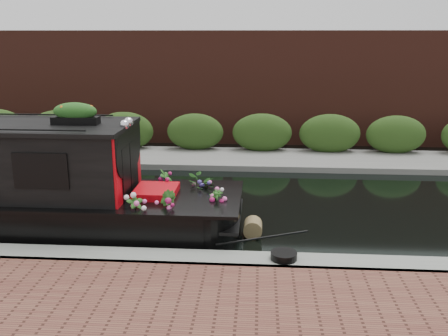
{
  "coord_description": "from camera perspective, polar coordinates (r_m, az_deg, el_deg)",
  "views": [
    {
      "loc": [
        2.21,
        -11.01,
        3.92
      ],
      "look_at": [
        1.46,
        -0.6,
        1.08
      ],
      "focal_mm": 40.0,
      "sensor_mm": 36.0,
      "label": 1
    }
  ],
  "objects": [
    {
      "name": "ground",
      "position": [
        11.89,
        -6.83,
        -4.15
      ],
      "size": [
        80.0,
        80.0,
        0.0
      ],
      "primitive_type": "plane",
      "color": "black",
      "rests_on": "ground"
    },
    {
      "name": "far_brick_wall",
      "position": [
        18.75,
        -2.72,
        3.14
      ],
      "size": [
        40.0,
        1.0,
        8.0
      ],
      "primitive_type": "cube",
      "color": "#4C2219",
      "rests_on": "ground"
    },
    {
      "name": "rope_fender",
      "position": [
        9.97,
        3.32,
        -6.82
      ],
      "size": [
        0.37,
        0.43,
        0.37
      ],
      "primitive_type": "cylinder",
      "rotation": [
        1.57,
        0.0,
        0.0
      ],
      "color": "olive",
      "rests_on": "ground"
    },
    {
      "name": "far_hedge",
      "position": [
        16.72,
        -3.57,
        1.63
      ],
      "size": [
        40.0,
        1.1,
        2.8
      ],
      "primitive_type": "cube",
      "color": "#264216",
      "rests_on": "ground"
    },
    {
      "name": "near_bank_coping",
      "position": [
        8.93,
        -10.86,
        -11.14
      ],
      "size": [
        40.0,
        0.6,
        0.5
      ],
      "primitive_type": "cube",
      "color": "gray",
      "rests_on": "ground"
    },
    {
      "name": "coiled_mooring_rope",
      "position": [
        8.54,
        6.85,
        -9.92
      ],
      "size": [
        0.45,
        0.45,
        0.12
      ],
      "primitive_type": "cylinder",
      "color": "black",
      "rests_on": "near_bank_coping"
    },
    {
      "name": "far_bank_path",
      "position": [
        15.86,
        -4.0,
        0.87
      ],
      "size": [
        40.0,
        2.4,
        0.34
      ],
      "primitive_type": "cube",
      "color": "slate",
      "rests_on": "ground"
    }
  ]
}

